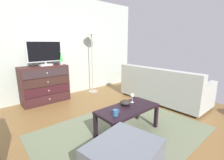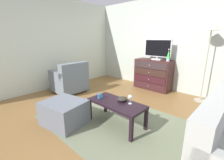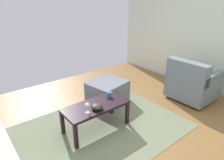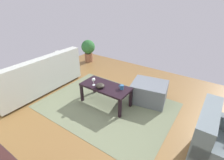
# 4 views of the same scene
# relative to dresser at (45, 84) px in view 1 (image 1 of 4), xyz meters

# --- Properties ---
(ground_plane) EXTENTS (5.64, 5.08, 0.05)m
(ground_plane) POSITION_rel_dresser_xyz_m (0.26, -1.99, -0.47)
(ground_plane) COLOR brown
(wall_accent_rear) EXTENTS (5.64, 0.12, 2.62)m
(wall_accent_rear) POSITION_rel_dresser_xyz_m (0.26, 0.31, 0.87)
(wall_accent_rear) COLOR #B5BFB3
(wall_accent_rear) RESTS_ON ground_plane
(area_rug) EXTENTS (2.60, 1.90, 0.01)m
(area_rug) POSITION_rel_dresser_xyz_m (0.46, -2.19, -0.44)
(area_rug) COLOR #6B7458
(area_rug) RESTS_ON ground_plane
(dresser) EXTENTS (1.06, 0.49, 0.88)m
(dresser) POSITION_rel_dresser_xyz_m (0.00, 0.00, 0.00)
(dresser) COLOR #3D201E
(dresser) RESTS_ON ground_plane
(tv) EXTENTS (0.79, 0.18, 0.58)m
(tv) POSITION_rel_dresser_xyz_m (0.08, 0.02, 0.75)
(tv) COLOR silver
(tv) RESTS_ON dresser
(lava_lamp) EXTENTS (0.09, 0.09, 0.33)m
(lava_lamp) POSITION_rel_dresser_xyz_m (0.43, -0.04, 0.59)
(lava_lamp) COLOR #B7B7BC
(lava_lamp) RESTS_ON dresser
(coffee_table) EXTENTS (1.01, 0.47, 0.42)m
(coffee_table) POSITION_rel_dresser_xyz_m (0.52, -2.24, -0.07)
(coffee_table) COLOR black
(coffee_table) RESTS_ON ground_plane
(wine_glass) EXTENTS (0.07, 0.07, 0.16)m
(wine_glass) POSITION_rel_dresser_xyz_m (0.74, -2.13, 0.10)
(wine_glass) COLOR silver
(wine_glass) RESTS_ON coffee_table
(mug) EXTENTS (0.11, 0.08, 0.09)m
(mug) POSITION_rel_dresser_xyz_m (0.19, -2.32, 0.03)
(mug) COLOR #2E5F92
(mug) RESTS_ON coffee_table
(bowl_decorative) EXTENTS (0.17, 0.17, 0.08)m
(bowl_decorative) POSITION_rel_dresser_xyz_m (0.57, -2.13, 0.02)
(bowl_decorative) COLOR #2A2620
(bowl_decorative) RESTS_ON coffee_table
(couch_large) EXTENTS (0.85, 2.07, 0.84)m
(couch_large) POSITION_rel_dresser_xyz_m (2.17, -1.79, -0.11)
(couch_large) COLOR #332319
(couch_large) RESTS_ON ground_plane
(standing_lamp) EXTENTS (0.32, 0.32, 1.83)m
(standing_lamp) POSITION_rel_dresser_xyz_m (1.33, -0.05, 1.13)
(standing_lamp) COLOR #A59E8C
(standing_lamp) RESTS_ON ground_plane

